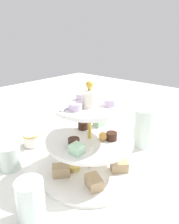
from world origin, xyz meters
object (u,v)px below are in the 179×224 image
butter_knife_right (77,129)px  teacup_with_saucer (31,140)px  water_glass_mid_back (31,201)px  water_glass_short_left (10,157)px  water_glass_tall_right (143,128)px  tiered_serving_stand (89,146)px

butter_knife_right → teacup_with_saucer: bearing=35.6°
teacup_with_saucer → water_glass_mid_back: 0.33m
water_glass_short_left → water_glass_tall_right: bearing=148.5°
butter_knife_right → water_glass_mid_back: water_glass_mid_back is taller
tiered_serving_stand → teacup_with_saucer: size_ratio=3.35×
water_glass_tall_right → teacup_with_saucer: bearing=-48.0°
teacup_with_saucer → butter_knife_right: size_ratio=0.53×
teacup_with_saucer → water_glass_tall_right: bearing=132.0°
water_glass_tall_right → water_glass_mid_back: (0.45, -0.03, -0.02)m
water_glass_short_left → butter_knife_right: water_glass_short_left is taller
teacup_with_saucer → butter_knife_right: bearing=173.9°
water_glass_mid_back → water_glass_short_left: bearing=-107.4°
teacup_with_saucer → butter_knife_right: teacup_with_saucer is taller
water_glass_tall_right → butter_knife_right: (0.05, -0.27, -0.07)m
tiered_serving_stand → teacup_with_saucer: (0.03, -0.25, -0.06)m
teacup_with_saucer → water_glass_short_left: bearing=27.9°
tiered_serving_stand → water_glass_mid_back: tiered_serving_stand is taller
tiered_serving_stand → water_glass_tall_right: size_ratio=2.17×
butter_knife_right → water_glass_mid_back: size_ratio=1.73×
water_glass_tall_right → butter_knife_right: 0.29m
butter_knife_right → water_glass_mid_back: bearing=73.9°
water_glass_short_left → water_glass_mid_back: water_glass_mid_back is taller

